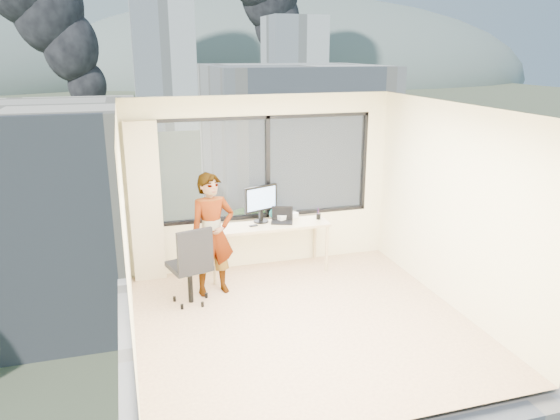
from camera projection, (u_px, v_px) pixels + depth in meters
name	position (u px, v px, depth m)	size (l,w,h in m)	color
floor	(303.00, 322.00, 6.57)	(4.00, 4.00, 0.01)	beige
ceiling	(306.00, 108.00, 5.81)	(4.00, 4.00, 0.01)	white
wall_front	(384.00, 294.00, 4.35)	(4.00, 0.01, 2.60)	#F7EEBF
wall_left	(126.00, 238.00, 5.65)	(0.01, 4.00, 2.60)	#F7EEBF
wall_right	(454.00, 208.00, 6.73)	(0.01, 4.00, 2.60)	#F7EEBF
window_wall	(264.00, 167.00, 7.98)	(3.30, 0.16, 1.55)	black
curtain	(145.00, 203.00, 7.49)	(0.45, 0.14, 2.30)	beige
desk	(268.00, 247.00, 7.98)	(1.80, 0.60, 0.75)	tan
chair	(189.00, 264.00, 6.92)	(0.56, 0.56, 1.10)	black
person	(212.00, 235.00, 7.13)	(0.61, 0.40, 1.68)	#2D2D33
monitor	(261.00, 204.00, 7.87)	(0.56, 0.12, 0.56)	black
game_console	(284.00, 215.00, 8.14)	(0.34, 0.29, 0.08)	white
laptop	(282.00, 216.00, 7.88)	(0.31, 0.33, 0.20)	black
cellphone	(253.00, 226.00, 7.76)	(0.12, 0.06, 0.01)	black
pen_cup	(318.00, 216.00, 8.07)	(0.07, 0.07, 0.09)	black
handbag	(277.00, 213.00, 8.06)	(0.25, 0.13, 0.19)	#0D4A50
exterior_ground	(132.00, 129.00, 120.80)	(400.00, 400.00, 0.04)	#515B3D
near_bldg_a	(14.00, 218.00, 33.70)	(16.00, 12.00, 14.00)	beige
near_bldg_b	(292.00, 160.00, 46.44)	(14.00, 13.00, 16.00)	silver
near_bldg_c	(541.00, 207.00, 43.00)	(12.00, 10.00, 10.00)	beige
far_tower_b	(164.00, 60.00, 118.63)	(13.00, 13.00, 30.00)	silver
far_tower_c	(294.00, 65.00, 147.59)	(15.00, 15.00, 26.00)	silver
hill_b	(289.00, 78.00, 331.52)	(300.00, 220.00, 96.00)	slate
tree_b	(261.00, 312.00, 26.92)	(7.60, 7.60, 9.00)	#1F541C
tree_c	(383.00, 180.00, 51.86)	(8.40, 8.40, 10.00)	#1F541C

